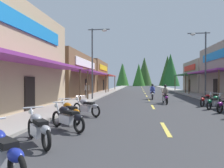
# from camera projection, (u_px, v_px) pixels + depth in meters

# --- Properties ---
(ground) EXTENTS (10.12, 97.39, 0.10)m
(ground) POSITION_uv_depth(u_px,v_px,m) (145.00, 93.00, 32.73)
(ground) COLOR #38383A
(sidewalk_left) EXTENTS (2.42, 97.39, 0.12)m
(sidewalk_left) POSITION_uv_depth(u_px,v_px,m) (106.00, 92.00, 33.52)
(sidewalk_left) COLOR #9E9991
(sidewalk_left) RESTS_ON ground
(sidewalk_right) EXTENTS (2.42, 97.39, 0.12)m
(sidewalk_right) POSITION_uv_depth(u_px,v_px,m) (185.00, 93.00, 31.94)
(sidewalk_right) COLOR #9E9991
(sidewalk_right) RESTS_ON ground
(centerline_dashes) EXTENTS (0.16, 73.54, 0.01)m
(centerline_dashes) POSITION_uv_depth(u_px,v_px,m) (144.00, 91.00, 37.26)
(centerline_dashes) COLOR #E0C64C
(centerline_dashes) RESTS_ON ground
(storefront_left_middle) EXTENTS (9.42, 12.89, 5.15)m
(storefront_left_middle) POSITION_uv_depth(u_px,v_px,m) (57.00, 75.00, 26.03)
(storefront_left_middle) COLOR brown
(storefront_left_middle) RESTS_ON ground
(storefront_left_far) EXTENTS (10.06, 11.17, 5.52)m
(storefront_left_far) POSITION_uv_depth(u_px,v_px,m) (82.00, 76.00, 38.79)
(storefront_left_far) COLOR brown
(storefront_left_far) RESTS_ON ground
(storefront_right_far) EXTENTS (10.34, 10.05, 5.16)m
(storefront_right_far) POSITION_uv_depth(u_px,v_px,m) (216.00, 77.00, 33.70)
(storefront_right_far) COLOR gray
(storefront_right_far) RESTS_ON ground
(streetlamp_left) EXTENTS (2.11, 0.30, 6.92)m
(streetlamp_left) POSITION_uv_depth(u_px,v_px,m) (95.00, 54.00, 19.84)
(streetlamp_left) COLOR #474C51
(streetlamp_left) RESTS_ON ground
(streetlamp_right) EXTENTS (2.11, 0.30, 6.62)m
(streetlamp_right) POSITION_uv_depth(u_px,v_px,m) (202.00, 56.00, 19.96)
(streetlamp_right) COLOR #474C51
(streetlamp_right) RESTS_ON ground
(motorcycle_parked_right_5) EXTENTS (1.54, 1.62, 1.04)m
(motorcycle_parked_right_5) POSITION_uv_depth(u_px,v_px,m) (214.00, 102.00, 13.49)
(motorcycle_parked_right_5) COLOR black
(motorcycle_parked_right_5) RESTS_ON ground
(motorcycle_parked_right_6) EXTENTS (1.41, 1.74, 1.04)m
(motorcycle_parked_right_6) POSITION_uv_depth(u_px,v_px,m) (206.00, 100.00, 15.01)
(motorcycle_parked_right_6) COLOR black
(motorcycle_parked_right_6) RESTS_ON ground
(motorcycle_parked_left_0) EXTENTS (1.83, 1.29, 1.04)m
(motorcycle_parked_left_0) POSITION_uv_depth(u_px,v_px,m) (1.00, 150.00, 4.00)
(motorcycle_parked_left_0) COLOR black
(motorcycle_parked_left_0) RESTS_ON ground
(motorcycle_parked_left_1) EXTENTS (1.52, 1.64, 1.04)m
(motorcycle_parked_left_1) POSITION_uv_depth(u_px,v_px,m) (38.00, 127.00, 5.96)
(motorcycle_parked_left_1) COLOR black
(motorcycle_parked_left_1) RESTS_ON ground
(motorcycle_parked_left_2) EXTENTS (1.76, 1.38, 1.04)m
(motorcycle_parked_left_2) POSITION_uv_depth(u_px,v_px,m) (68.00, 117.00, 7.71)
(motorcycle_parked_left_2) COLOR black
(motorcycle_parked_left_2) RESTS_ON ground
(motorcycle_parked_left_3) EXTENTS (1.53, 1.63, 1.04)m
(motorcycle_parked_left_3) POSITION_uv_depth(u_px,v_px,m) (70.00, 111.00, 9.14)
(motorcycle_parked_left_3) COLOR black
(motorcycle_parked_left_3) RESTS_ON ground
(motorcycle_parked_left_4) EXTENTS (1.81, 1.30, 1.04)m
(motorcycle_parked_left_4) POSITION_uv_depth(u_px,v_px,m) (86.00, 106.00, 10.93)
(motorcycle_parked_left_4) COLOR black
(motorcycle_parked_left_4) RESTS_ON ground
(rider_cruising_lead) EXTENTS (0.60, 2.14, 1.57)m
(rider_cruising_lead) POSITION_uv_depth(u_px,v_px,m) (165.00, 96.00, 16.72)
(rider_cruising_lead) COLOR black
(rider_cruising_lead) RESTS_ON ground
(rider_cruising_trailing) EXTENTS (0.60, 2.14, 1.57)m
(rider_cruising_trailing) POSITION_uv_depth(u_px,v_px,m) (152.00, 93.00, 20.76)
(rider_cruising_trailing) COLOR black
(rider_cruising_trailing) RESTS_ON ground
(pedestrian_by_shop) EXTENTS (0.43, 0.44, 1.66)m
(pedestrian_by_shop) POSITION_uv_depth(u_px,v_px,m) (87.00, 90.00, 21.28)
(pedestrian_by_shop) COLOR #726659
(pedestrian_by_shop) RESTS_ON ground
(treeline_backdrop) EXTENTS (24.44, 12.40, 12.37)m
(treeline_backdrop) POSITION_uv_depth(u_px,v_px,m) (151.00, 72.00, 81.00)
(treeline_backdrop) COLOR #2D6A23
(treeline_backdrop) RESTS_ON ground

